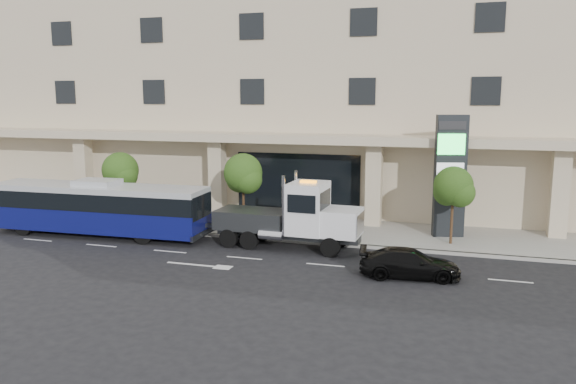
{
  "coord_description": "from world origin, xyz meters",
  "views": [
    {
      "loc": [
        9.5,
        -25.93,
        7.66
      ],
      "look_at": [
        1.15,
        2.0,
        2.72
      ],
      "focal_mm": 35.0,
      "sensor_mm": 36.0,
      "label": 1
    }
  ],
  "objects_px": {
    "black_sedan": "(410,263)",
    "tow_truck": "(294,218)",
    "city_bus": "(99,207)",
    "signage_pylon": "(450,176)"
  },
  "relations": [
    {
      "from": "black_sedan",
      "to": "tow_truck",
      "type": "bearing_deg",
      "value": 56.17
    },
    {
      "from": "tow_truck",
      "to": "black_sedan",
      "type": "distance_m",
      "value": 6.86
    },
    {
      "from": "tow_truck",
      "to": "black_sedan",
      "type": "bearing_deg",
      "value": -24.64
    },
    {
      "from": "city_bus",
      "to": "signage_pylon",
      "type": "height_order",
      "value": "signage_pylon"
    },
    {
      "from": "signage_pylon",
      "to": "tow_truck",
      "type": "bearing_deg",
      "value": -164.31
    },
    {
      "from": "tow_truck",
      "to": "black_sedan",
      "type": "xyz_separation_m",
      "value": [
        6.06,
        -3.07,
        -0.98
      ]
    },
    {
      "from": "city_bus",
      "to": "black_sedan",
      "type": "height_order",
      "value": "city_bus"
    },
    {
      "from": "signage_pylon",
      "to": "city_bus",
      "type": "bearing_deg",
      "value": -179.88
    },
    {
      "from": "city_bus",
      "to": "signage_pylon",
      "type": "distance_m",
      "value": 19.4
    },
    {
      "from": "city_bus",
      "to": "tow_truck",
      "type": "xyz_separation_m",
      "value": [
        11.2,
        0.49,
        -0.0
      ]
    }
  ]
}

